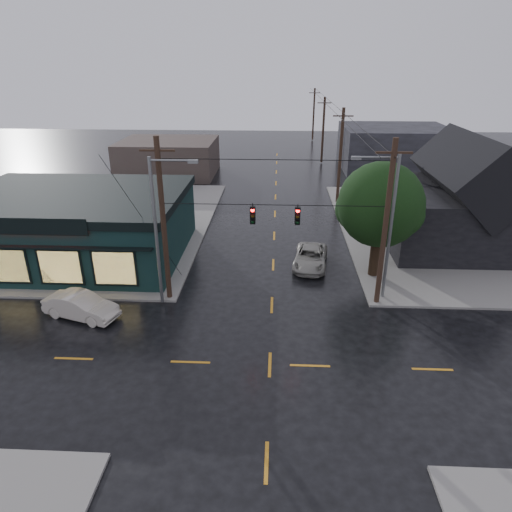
{
  "coord_description": "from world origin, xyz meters",
  "views": [
    {
      "loc": [
        0.22,
        -18.72,
        14.05
      ],
      "look_at": [
        -0.97,
        5.75,
        3.4
      ],
      "focal_mm": 32.0,
      "sensor_mm": 36.0,
      "label": 1
    }
  ],
  "objects_px": {
    "utility_pole_nw": "(170,299)",
    "suv_silver": "(311,257)",
    "corner_tree": "(381,205)",
    "utility_pole_ne": "(376,303)",
    "sedan_cream": "(81,306)"
  },
  "relations": [
    {
      "from": "corner_tree",
      "to": "utility_pole_nw",
      "type": "distance_m",
      "value": 14.99
    },
    {
      "from": "corner_tree",
      "to": "suv_silver",
      "type": "height_order",
      "value": "corner_tree"
    },
    {
      "from": "corner_tree",
      "to": "sedan_cream",
      "type": "distance_m",
      "value": 19.75
    },
    {
      "from": "corner_tree",
      "to": "utility_pole_ne",
      "type": "bearing_deg",
      "value": -97.24
    },
    {
      "from": "utility_pole_nw",
      "to": "utility_pole_ne",
      "type": "height_order",
      "value": "same"
    },
    {
      "from": "corner_tree",
      "to": "utility_pole_ne",
      "type": "distance_m",
      "value": 6.53
    },
    {
      "from": "sedan_cream",
      "to": "suv_silver",
      "type": "height_order",
      "value": "sedan_cream"
    },
    {
      "from": "utility_pole_ne",
      "to": "sedan_cream",
      "type": "height_order",
      "value": "utility_pole_ne"
    },
    {
      "from": "corner_tree",
      "to": "sedan_cream",
      "type": "relative_size",
      "value": 1.75
    },
    {
      "from": "corner_tree",
      "to": "utility_pole_ne",
      "type": "height_order",
      "value": "corner_tree"
    },
    {
      "from": "utility_pole_ne",
      "to": "suv_silver",
      "type": "bearing_deg",
      "value": 124.99
    },
    {
      "from": "corner_tree",
      "to": "suv_silver",
      "type": "xyz_separation_m",
      "value": [
        -4.28,
        1.46,
        -4.49
      ]
    },
    {
      "from": "utility_pole_nw",
      "to": "suv_silver",
      "type": "distance_m",
      "value": 10.71
    },
    {
      "from": "suv_silver",
      "to": "corner_tree",
      "type": "bearing_deg",
      "value": -11.18
    },
    {
      "from": "utility_pole_nw",
      "to": "utility_pole_ne",
      "type": "relative_size",
      "value": 1.0
    }
  ]
}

